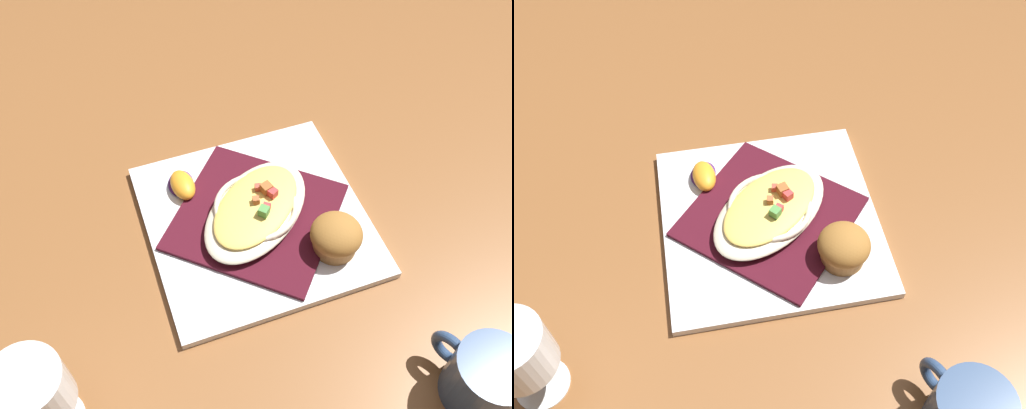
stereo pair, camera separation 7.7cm
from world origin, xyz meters
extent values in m
plane|color=brown|center=(0.00, 0.00, 0.00)|extent=(2.60, 2.60, 0.00)
cube|color=white|center=(0.00, 0.00, 0.01)|extent=(0.33, 0.33, 0.01)
cube|color=#45101D|center=(0.00, 0.00, 0.01)|extent=(0.28, 0.28, 0.01)
ellipsoid|color=#EEE2C2|center=(0.00, 0.00, 0.03)|extent=(0.22, 0.19, 0.02)
torus|color=#EEE2C2|center=(0.00, 0.00, 0.04)|extent=(0.16, 0.16, 0.01)
ellipsoid|color=#F1CF5D|center=(0.00, 0.00, 0.04)|extent=(0.18, 0.16, 0.02)
cube|color=#539647|center=(0.00, 0.02, 0.05)|extent=(0.02, 0.02, 0.01)
cube|color=#C93B3C|center=(-0.01, 0.02, 0.05)|extent=(0.01, 0.01, 0.01)
cube|color=#B75F33|center=(0.00, 0.00, 0.05)|extent=(0.01, 0.01, 0.01)
cube|color=#C74C39|center=(-0.01, -0.02, 0.05)|extent=(0.01, 0.01, 0.01)
cube|color=#A95D2B|center=(-0.02, -0.01, 0.05)|extent=(0.02, 0.02, 0.01)
cube|color=#C73C3A|center=(-0.02, 0.00, 0.05)|extent=(0.01, 0.01, 0.01)
cylinder|color=#9D6935|center=(-0.07, 0.09, 0.02)|extent=(0.06, 0.06, 0.02)
ellipsoid|color=#9D682E|center=(-0.07, 0.09, 0.04)|extent=(0.07, 0.07, 0.04)
ellipsoid|color=#4C0F23|center=(-0.07, 0.09, 0.05)|extent=(0.03, 0.03, 0.01)
ellipsoid|color=#4B2267|center=(0.07, -0.10, 0.01)|extent=(0.05, 0.06, 0.01)
ellipsoid|color=orange|center=(0.07, -0.09, 0.02)|extent=(0.04, 0.06, 0.02)
cylinder|color=navy|center=(-0.11, 0.33, 0.04)|extent=(0.08, 0.08, 0.08)
torus|color=navy|center=(-0.10, 0.28, 0.04)|extent=(0.02, 0.05, 0.05)
cylinder|color=#4C2D14|center=(-0.11, 0.33, 0.03)|extent=(0.07, 0.07, 0.05)
cylinder|color=white|center=(0.32, 0.14, 0.10)|extent=(0.08, 0.08, 0.06)
cylinder|color=silver|center=(0.32, 0.14, 0.08)|extent=(0.06, 0.06, 0.03)
camera|label=1|loc=(0.22, 0.41, 0.66)|focal=40.84mm
camera|label=2|loc=(0.15, 0.44, 0.66)|focal=40.84mm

